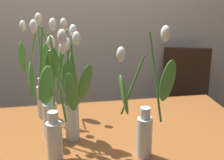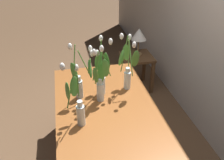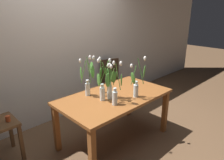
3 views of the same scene
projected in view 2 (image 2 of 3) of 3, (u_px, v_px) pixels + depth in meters
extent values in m
cube|color=brown|center=(107.00, 109.00, 2.17)|extent=(1.60, 0.90, 0.04)
cube|color=brown|center=(64.00, 101.00, 2.91)|extent=(0.07, 0.07, 0.70)
cube|color=brown|center=(126.00, 93.00, 3.05)|extent=(0.07, 0.07, 0.70)
cylinder|color=silver|center=(102.00, 85.00, 2.31)|extent=(0.07, 0.07, 0.18)
cylinder|color=silver|center=(102.00, 75.00, 2.25)|extent=(0.04, 0.04, 0.05)
cylinder|color=silver|center=(102.00, 88.00, 2.32)|extent=(0.06, 0.06, 0.11)
cylinder|color=#478433|center=(102.00, 63.00, 2.11)|extent=(0.12, 0.03, 0.31)
ellipsoid|color=white|center=(102.00, 49.00, 1.98)|extent=(0.04, 0.04, 0.06)
ellipsoid|color=#4C8E38|center=(105.00, 68.00, 2.09)|extent=(0.04, 0.08, 0.18)
cylinder|color=#478433|center=(100.00, 65.00, 2.13)|extent=(0.09, 0.05, 0.26)
ellipsoid|color=white|center=(97.00, 53.00, 2.02)|extent=(0.04, 0.04, 0.06)
ellipsoid|color=#4C8E38|center=(101.00, 72.00, 2.12)|extent=(0.06, 0.07, 0.17)
cylinder|color=#478433|center=(101.00, 57.00, 2.19)|extent=(0.05, 0.01, 0.35)
ellipsoid|color=white|center=(101.00, 38.00, 2.11)|extent=(0.04, 0.04, 0.06)
ellipsoid|color=#4C8E38|center=(98.00, 62.00, 2.25)|extent=(0.03, 0.09, 0.18)
cylinder|color=silver|center=(100.00, 92.00, 2.22)|extent=(0.07, 0.07, 0.18)
cylinder|color=silver|center=(100.00, 81.00, 2.16)|extent=(0.04, 0.04, 0.05)
cylinder|color=silver|center=(100.00, 94.00, 2.23)|extent=(0.06, 0.06, 0.11)
cylinder|color=#478433|center=(106.00, 62.00, 2.11)|extent=(0.07, 0.11, 0.33)
ellipsoid|color=white|center=(111.00, 42.00, 2.06)|extent=(0.04, 0.04, 0.06)
ellipsoid|color=#427F33|center=(107.00, 61.00, 2.16)|extent=(0.08, 0.08, 0.17)
cylinder|color=#478433|center=(97.00, 68.00, 2.06)|extent=(0.03, 0.05, 0.30)
ellipsoid|color=white|center=(94.00, 52.00, 1.97)|extent=(0.04, 0.04, 0.06)
ellipsoid|color=#427F33|center=(96.00, 75.00, 2.04)|extent=(0.11, 0.07, 0.18)
cylinder|color=#478433|center=(95.00, 68.00, 2.10)|extent=(0.03, 0.06, 0.27)
ellipsoid|color=white|center=(92.00, 53.00, 2.03)|extent=(0.04, 0.04, 0.06)
ellipsoid|color=#427F33|center=(90.00, 69.00, 2.08)|extent=(0.09, 0.06, 0.17)
cylinder|color=silver|center=(81.00, 115.00, 1.93)|extent=(0.07, 0.07, 0.18)
cylinder|color=silver|center=(80.00, 104.00, 1.87)|extent=(0.04, 0.04, 0.05)
cylinder|color=silver|center=(81.00, 118.00, 1.94)|extent=(0.06, 0.06, 0.11)
cylinder|color=#3D752D|center=(78.00, 86.00, 1.85)|extent=(0.10, 0.01, 0.25)
ellipsoid|color=white|center=(76.00, 68.00, 1.82)|extent=(0.04, 0.04, 0.06)
ellipsoid|color=#4C8E38|center=(74.00, 87.00, 1.89)|extent=(0.05, 0.09, 0.18)
cylinder|color=#3D752D|center=(71.00, 87.00, 1.75)|extent=(0.04, 0.10, 0.35)
ellipsoid|color=white|center=(62.00, 67.00, 1.63)|extent=(0.04, 0.04, 0.06)
ellipsoid|color=#4C8E38|center=(68.00, 91.00, 1.71)|extent=(0.10, 0.05, 0.18)
cylinder|color=silver|center=(127.00, 80.00, 2.39)|extent=(0.07, 0.07, 0.18)
cylinder|color=silver|center=(128.00, 70.00, 2.33)|extent=(0.04, 0.04, 0.05)
cylinder|color=silver|center=(127.00, 83.00, 2.41)|extent=(0.06, 0.06, 0.11)
cylinder|color=#56933D|center=(129.00, 54.00, 2.29)|extent=(0.08, 0.04, 0.31)
ellipsoid|color=white|center=(130.00, 37.00, 2.24)|extent=(0.04, 0.04, 0.06)
ellipsoid|color=#4C8E38|center=(126.00, 53.00, 2.33)|extent=(0.05, 0.08, 0.17)
cylinder|color=#56933D|center=(124.00, 54.00, 2.23)|extent=(0.02, 0.07, 0.36)
ellipsoid|color=white|center=(122.00, 36.00, 2.13)|extent=(0.04, 0.04, 0.06)
ellipsoid|color=#4C8E38|center=(121.00, 58.00, 2.21)|extent=(0.10, 0.06, 0.18)
cylinder|color=#56933D|center=(131.00, 59.00, 2.19)|extent=(0.12, 0.02, 0.30)
ellipsoid|color=white|center=(134.00, 45.00, 2.06)|extent=(0.04, 0.04, 0.06)
ellipsoid|color=#4C8E38|center=(135.00, 59.00, 2.16)|extent=(0.05, 0.08, 0.17)
cylinder|color=silver|center=(79.00, 89.00, 2.25)|extent=(0.07, 0.07, 0.18)
cylinder|color=silver|center=(78.00, 79.00, 2.19)|extent=(0.04, 0.04, 0.05)
cylinder|color=silver|center=(80.00, 92.00, 2.27)|extent=(0.06, 0.06, 0.11)
cylinder|color=#56933D|center=(74.00, 64.00, 2.08)|extent=(0.05, 0.05, 0.34)
ellipsoid|color=white|center=(70.00, 47.00, 1.97)|extent=(0.04, 0.04, 0.06)
ellipsoid|color=#4C8E38|center=(74.00, 72.00, 2.06)|extent=(0.09, 0.09, 0.18)
cylinder|color=#56933D|center=(85.00, 64.00, 2.13)|extent=(0.02, 0.11, 0.28)
ellipsoid|color=white|center=(90.00, 48.00, 2.06)|extent=(0.04, 0.04, 0.06)
ellipsoid|color=#4C8E38|center=(89.00, 66.00, 2.18)|extent=(0.10, 0.05, 0.18)
cube|color=brown|center=(137.00, 57.00, 3.54)|extent=(0.44, 0.44, 0.04)
cube|color=brown|center=(121.00, 69.00, 3.81)|extent=(0.04, 0.04, 0.51)
cube|color=brown|center=(127.00, 81.00, 3.49)|extent=(0.04, 0.04, 0.51)
cube|color=brown|center=(144.00, 66.00, 3.88)|extent=(0.04, 0.04, 0.51)
cube|color=brown|center=(152.00, 78.00, 3.56)|extent=(0.04, 0.04, 0.51)
cylinder|color=olive|center=(138.00, 54.00, 3.56)|extent=(0.12, 0.12, 0.02)
cylinder|color=olive|center=(138.00, 46.00, 3.50)|extent=(0.02, 0.02, 0.22)
cone|color=silver|center=(139.00, 34.00, 3.40)|extent=(0.22, 0.22, 0.16)
cylinder|color=#CC4C23|center=(136.00, 57.00, 3.40)|extent=(0.06, 0.06, 0.07)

